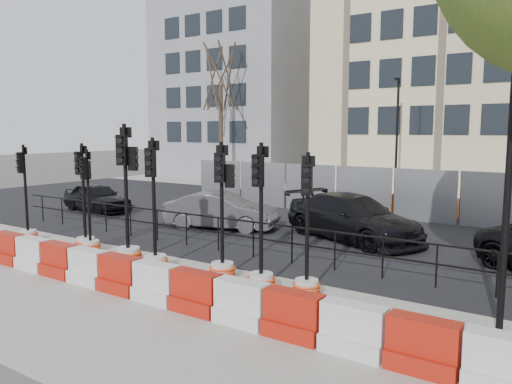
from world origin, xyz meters
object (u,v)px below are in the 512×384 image
Objects in this scene: traffic_signal_a at (27,222)px; car_a at (97,197)px; traffic_signal_d at (128,232)px; car_c at (353,218)px; traffic_signal_h at (307,268)px; lamp_post_near at (511,143)px.

car_a is (-2.92, 4.95, -0.01)m from traffic_signal_a.
traffic_signal_d is 6.93m from car_c.
traffic_signal_a is 9.59m from traffic_signal_h.
traffic_signal_d is at bearing 11.42° from traffic_signal_a.
traffic_signal_d is (4.59, -0.06, 0.24)m from traffic_signal_a.
traffic_signal_h is at bearing -102.86° from car_a.
traffic_signal_a is 5.75m from car_a.
lamp_post_near is 13.45m from traffic_signal_a.
car_a is at bearing 164.78° from lamp_post_near.
traffic_signal_d reaches higher than car_a.
traffic_signal_a is 4.59m from traffic_signal_d.
traffic_signal_a is 0.56× the size of car_c.
car_a is at bearing 141.25° from traffic_signal_h.
car_c is at bearing 85.41° from traffic_signal_h.
car_a is at bearing 129.03° from traffic_signal_d.
traffic_signal_h is 13.36m from car_a.
car_c is at bearing 47.44° from traffic_signal_a.
traffic_signal_h is at bearing -143.57° from car_c.
lamp_post_near is 7.64m from car_c.
lamp_post_near is 1.13× the size of car_c.
traffic_signal_d is 5.01m from traffic_signal_h.
car_c reaches higher than car_a.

